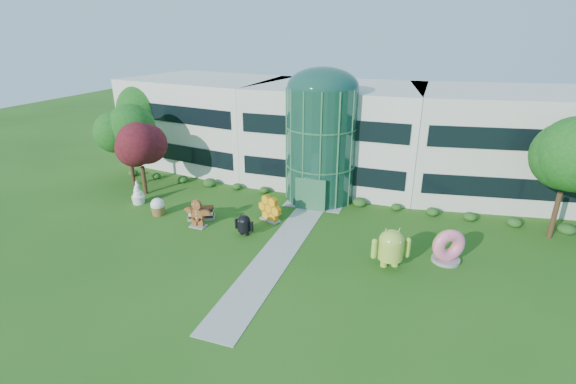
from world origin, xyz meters
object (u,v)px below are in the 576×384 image
(donut, at_px, (448,245))
(gingerbread, at_px, (197,213))
(android_black, at_px, (244,224))
(android_green, at_px, (391,245))

(donut, distance_m, gingerbread, 18.10)
(donut, relative_size, gingerbread, 0.96)
(android_black, bearing_deg, donut, 8.58)
(android_green, distance_m, gingerbread, 14.68)
(android_black, bearing_deg, android_green, 0.00)
(donut, height_order, gingerbread, donut)
(android_green, distance_m, android_black, 10.75)
(android_green, relative_size, android_black, 1.64)
(android_green, bearing_deg, android_black, 151.89)
(donut, xyz_separation_m, gingerbread, (-18.08, -0.89, -0.04))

